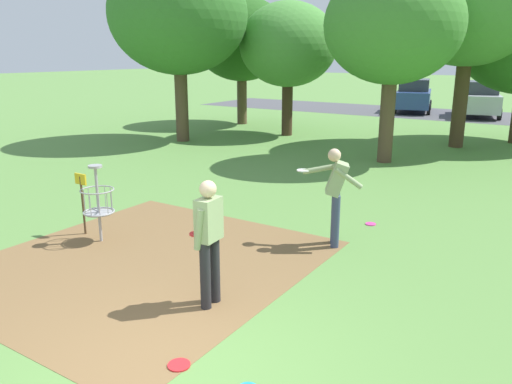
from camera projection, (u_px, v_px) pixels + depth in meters
ground_plane at (163, 378)px, 5.21m from camera, size 160.00×160.00×0.00m
dirt_tee_pad at (145, 262)px, 8.11m from camera, size 4.85×5.23×0.01m
disc_golf_basket at (96, 200)px, 8.86m from camera, size 0.98×0.58×1.39m
player_foreground_watching at (335, 191)px, 8.59m from camera, size 1.17×0.49×1.71m
player_throwing at (209, 236)px, 6.49m from camera, size 0.41×0.48×1.71m
frisbee_near_basket at (179, 365)px, 5.42m from camera, size 0.25×0.25×0.02m
frisbee_mid_grass at (371, 224)px, 9.90m from camera, size 0.20×0.20×0.02m
tree_near_left at (178, 15)px, 18.19m from camera, size 5.03×5.03×6.74m
tree_near_right at (393, 25)px, 14.58m from camera, size 4.02×4.02×5.76m
tree_far_center at (288, 45)px, 19.80m from camera, size 3.86×3.86×5.22m
tree_far_right at (242, 39)px, 23.08m from camera, size 4.43×4.43×5.76m
parking_lot_strip at (508, 118)px, 26.11m from camera, size 36.00×6.00×0.01m
parked_car_leftmost at (414, 96)px, 28.81m from camera, size 2.72×4.50×1.84m
parked_car_center_left at (480, 99)px, 26.62m from camera, size 2.69×4.50×1.84m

